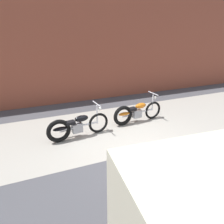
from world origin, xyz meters
name	(u,v)px	position (x,y,z in m)	size (l,w,h in m)	color
ground_plane	(139,153)	(0.00, 0.00, 0.00)	(80.00, 80.00, 0.00)	#47474C
sidewalk_slab	(114,127)	(0.00, 1.75, 0.00)	(36.00, 3.50, 0.01)	#9E998E
brick_building_wall	(85,45)	(0.00, 5.20, 2.52)	(36.00, 0.50, 5.04)	brown
motorcycle_black	(75,127)	(-1.44, 1.50, 0.40)	(2.00, 0.58, 1.03)	black
motorcycle_orange	(135,112)	(0.83, 1.82, 0.40)	(2.01, 0.58, 1.03)	black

